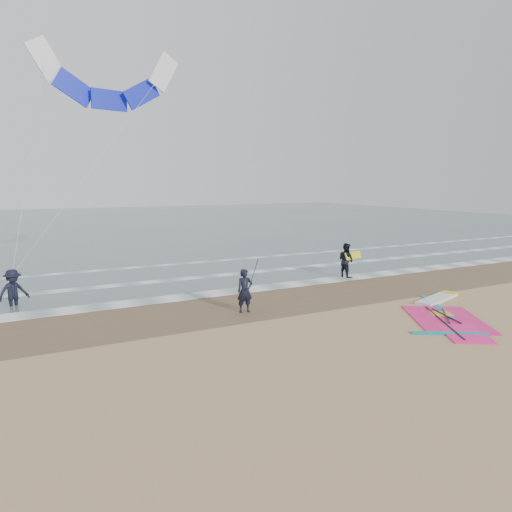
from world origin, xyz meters
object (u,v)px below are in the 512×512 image
person_walking (346,260)px  surf_kite (108,83)px  windsurf_rig (445,313)px  person_standing (245,291)px  person_wading (13,284)px

person_walking → surf_kite: (-11.39, 3.71, 8.77)m
windsurf_rig → surf_kite: bearing=133.1°
person_standing → person_wading: person_wading is taller
person_standing → person_wading: (-8.17, 5.09, 0.09)m
person_standing → surf_kite: (-3.57, 7.36, 8.84)m
surf_kite → person_standing: bearing=-64.1°
windsurf_rig → person_wading: person_wading is taller
person_standing → person_walking: size_ratio=0.93×
person_walking → person_wading: 16.05m
windsurf_rig → person_standing: 7.91m
person_wading → person_standing: bearing=-55.8°
person_wading → surf_kite: 10.14m
person_wading → surf_kite: surf_kite is taller
person_wading → surf_kite: (4.60, 2.26, 8.74)m
person_walking → surf_kite: surf_kite is taller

